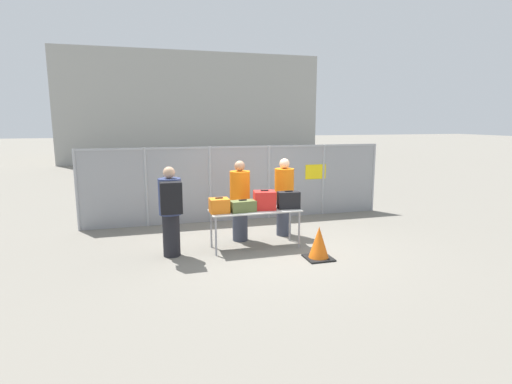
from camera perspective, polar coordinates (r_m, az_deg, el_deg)
The scene contains 13 objects.
ground_plane at distance 8.46m, azimuth 1.44°, elevation -7.55°, with size 120.00×120.00×0.00m, color slate.
fence_section at distance 10.37m, azimuth -2.21°, elevation 1.51°, with size 7.92×0.07×1.93m.
inspection_table at distance 8.08m, azimuth -0.13°, elevation -3.06°, with size 1.83×0.66×0.79m.
suitcase_orange at distance 7.85m, azimuth -5.27°, elevation -1.94°, with size 0.37×0.33×0.30m.
suitcase_olive at distance 7.90m, azimuth -1.89°, elevation -2.02°, with size 0.52×0.31×0.24m.
suitcase_red at distance 8.09m, azimuth 1.23°, elevation -1.19°, with size 0.47×0.40×0.40m.
suitcase_black at distance 8.20m, azimuth 4.68°, elevation -1.16°, with size 0.47×0.26×0.37m.
traveler_hooded at distance 7.66m, azimuth -12.11°, elevation -2.28°, with size 0.43×0.66×1.73m.
security_worker_near at distance 8.56m, azimuth -2.31°, elevation -1.11°, with size 0.43×0.43×1.74m.
security_worker_far at distance 8.98m, azimuth 4.03°, elevation -0.57°, with size 0.43×0.43×1.75m.
utility_trailer at distance 12.86m, azimuth 1.71°, elevation 0.33°, with size 3.93×1.91×0.66m.
distant_hangar at distance 30.49m, azimuth -9.98°, elevation 11.48°, with size 16.20×10.29×6.76m.
traffic_cone at distance 7.64m, azimuth 8.97°, elevation -7.33°, with size 0.50×0.50×0.62m.
Camera 1 is at (-2.42, -7.69, 2.56)m, focal length 28.00 mm.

